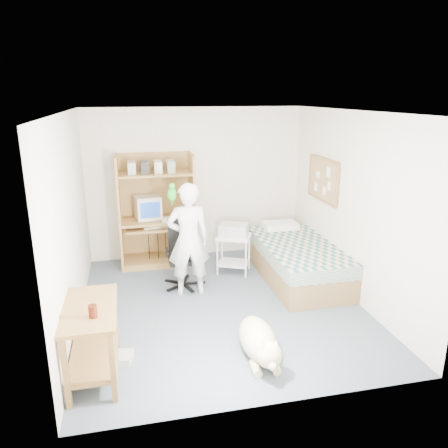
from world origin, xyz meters
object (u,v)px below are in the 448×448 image
Objects in this scene: bed at (297,260)px; printer_cart at (234,248)px; dog at (259,341)px; office_chair at (183,263)px; computer_hutch at (157,215)px; person at (188,240)px; side_desk at (92,331)px.

bed is 0.99m from printer_cart.
office_chair is at bearing 107.74° from dog.
computer_hutch is 0.89× the size of bed.
computer_hutch is 1.14m from office_chair.
bed is at bearing -3.48° from office_chair.
person reaches higher than bed.
person is at bearing -174.17° from bed.
computer_hutch is 2.88× the size of printer_cart.
bed is at bearing 60.52° from dog.
computer_hutch is at bearing 172.90° from printer_cart.
person reaches higher than printer_cart.
office_chair is at bearing -73.78° from computer_hutch.
bed is 2.20m from dog.
side_desk is 1.05× the size of office_chair.
side_desk is at bearing -107.02° from printer_cart.
side_desk is at bearing -119.35° from office_chair.
printer_cart is at bearing 85.39° from dog.
side_desk reaches higher than printer_cart.
computer_hutch is 1.89× the size of office_chair.
office_chair is (1.14, 1.95, -0.15)m from side_desk.
computer_hutch is 1.38m from printer_cart.
side_desk reaches higher than bed.
dog is at bearing 107.29° from person.
person is (0.34, -1.29, -0.03)m from computer_hutch.
person is at bearing -75.38° from computer_hutch.
person is (-1.66, -0.17, 0.50)m from bed.
person is 1.36× the size of dog.
bed is 2.02× the size of side_desk.
office_chair reaches higher than side_desk.
dog is (1.69, -0.05, -0.30)m from side_desk.
bed reaches higher than printer_cart.
office_chair is (-1.71, 0.13, 0.05)m from bed.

